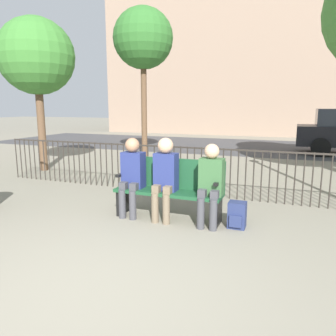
# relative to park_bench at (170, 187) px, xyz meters

# --- Properties ---
(ground_plane) EXTENTS (80.00, 80.00, 0.00)m
(ground_plane) POSITION_rel_park_bench_xyz_m (0.00, -2.29, -0.49)
(ground_plane) COLOR gray
(park_bench) EXTENTS (1.67, 0.45, 0.92)m
(park_bench) POSITION_rel_park_bench_xyz_m (0.00, 0.00, 0.00)
(park_bench) COLOR #194728
(park_bench) RESTS_ON ground
(seated_person_0) EXTENTS (0.34, 0.39, 1.24)m
(seated_person_0) POSITION_rel_park_bench_xyz_m (-0.58, -0.13, 0.21)
(seated_person_0) COLOR #3D3D42
(seated_person_0) RESTS_ON ground
(seated_person_1) EXTENTS (0.34, 0.39, 1.26)m
(seated_person_1) POSITION_rel_park_bench_xyz_m (-0.03, -0.13, 0.22)
(seated_person_1) COLOR brown
(seated_person_1) RESTS_ON ground
(seated_person_2) EXTENTS (0.34, 0.39, 1.20)m
(seated_person_2) POSITION_rel_park_bench_xyz_m (0.67, -0.13, 0.18)
(seated_person_2) COLOR #3D3D42
(seated_person_2) RESTS_ON ground
(backpack) EXTENTS (0.25, 0.25, 0.38)m
(backpack) POSITION_rel_park_bench_xyz_m (1.06, -0.08, -0.30)
(backpack) COLOR navy
(backpack) RESTS_ON ground
(fence_railing) EXTENTS (9.01, 0.03, 0.95)m
(fence_railing) POSITION_rel_park_bench_xyz_m (-0.02, 1.38, 0.07)
(fence_railing) COLOR #2D2823
(fence_railing) RESTS_ON ground
(tree_1) EXTENTS (1.89, 1.89, 4.75)m
(tree_1) POSITION_rel_park_bench_xyz_m (-2.89, 5.24, 3.28)
(tree_1) COLOR brown
(tree_1) RESTS_ON ground
(tree_2) EXTENTS (1.94, 1.94, 3.94)m
(tree_2) POSITION_rel_park_bench_xyz_m (-4.56, 2.36, 2.45)
(tree_2) COLOR brown
(tree_2) RESTS_ON ground
(street_surface) EXTENTS (24.00, 6.00, 0.01)m
(street_surface) POSITION_rel_park_bench_xyz_m (0.00, 9.71, -0.49)
(street_surface) COLOR #3D3D3F
(street_surface) RESTS_ON ground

